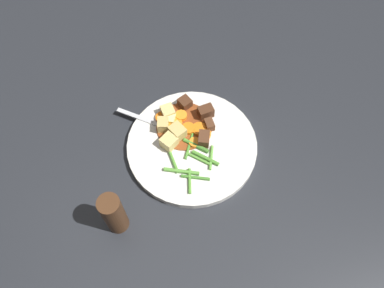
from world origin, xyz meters
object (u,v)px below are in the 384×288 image
Objects in this scene: carrot_slice_0 at (206,134)px; meat_chunk_2 at (185,103)px; potato_chunk_2 at (163,125)px; meat_chunk_1 at (209,125)px; potato_chunk_0 at (177,132)px; carrot_slice_3 at (181,116)px; carrot_slice_5 at (199,129)px; fork at (154,123)px; meat_chunk_3 at (204,138)px; dinner_plate at (192,146)px; carrot_slice_4 at (186,129)px; carrot_slice_6 at (175,125)px; potato_chunk_3 at (170,119)px; potato_chunk_1 at (168,112)px; pepper_mill at (114,214)px; potato_chunk_4 at (169,142)px; meat_chunk_0 at (206,112)px; carrot_slice_2 at (195,143)px; carrot_slice_1 at (162,118)px.

meat_chunk_2 is (0.09, 0.03, 0.01)m from carrot_slice_0.
potato_chunk_2 reaches higher than meat_chunk_1.
carrot_slice_0 is 0.06m from potato_chunk_0.
potato_chunk_0 is at bearing 158.24° from carrot_slice_3.
carrot_slice_5 is 0.22× the size of fork.
potato_chunk_0 reaches higher than meat_chunk_3.
carrot_slice_4 reaches higher than dinner_plate.
carrot_slice_4 reaches higher than fork.
potato_chunk_3 is (0.01, 0.01, 0.00)m from carrot_slice_6.
carrot_slice_4 is (0.04, 0.00, 0.01)m from dinner_plate.
fork is at bearing 111.97° from meat_chunk_2.
potato_chunk_1 is at bearing -27.30° from potato_chunk_2.
carrot_slice_0 is at bearing -118.11° from fork.
potato_chunk_1 is 0.04m from potato_chunk_2.
potato_chunk_0 is 1.14× the size of potato_chunk_2.
carrot_slice_3 is at bearing 153.63° from meat_chunk_2.
potato_chunk_4 is at bearing -42.06° from pepper_mill.
potato_chunk_3 is (0.07, 0.04, 0.02)m from dinner_plate.
dinner_plate is 0.05m from potato_chunk_0.
dinner_plate is 8.51× the size of carrot_slice_6.
meat_chunk_0 is at bearing -62.24° from potato_chunk_0.
potato_chunk_2 is 0.10m from meat_chunk_3.
potato_chunk_4 is at bearing -174.07° from potato_chunk_2.
potato_chunk_2 is 0.08m from meat_chunk_2.
meat_chunk_1 is 0.13m from fork.
carrot_slice_2 is 0.11m from meat_chunk_2.
potato_chunk_2 reaches higher than potato_chunk_4.
potato_chunk_4 reaches higher than carrot_slice_6.
pepper_mill is at bearing 126.17° from carrot_slice_2.
potato_chunk_1 is 0.91× the size of meat_chunk_0.
meat_chunk_1 reaches higher than carrot_slice_2.
carrot_slice_1 is 0.06m from meat_chunk_2.
potato_chunk_3 is at bearing 12.88° from potato_chunk_0.
meat_chunk_3 is 0.28× the size of pepper_mill.
meat_chunk_0 is (0.03, -0.05, 0.01)m from carrot_slice_4.
fork is at bearing 68.68° from carrot_slice_6.
carrot_slice_5 is 1.02× the size of meat_chunk_3.
potato_chunk_1 is 0.92× the size of meat_chunk_3.
carrot_slice_2 is 0.05m from potato_chunk_0.
meat_chunk_0 reaches higher than carrot_slice_6.
meat_chunk_3 is at bearing -136.75° from potato_chunk_3.
meat_chunk_0 is (-0.02, -0.08, 0.00)m from potato_chunk_1.
carrot_slice_0 is 0.06m from meat_chunk_0.
potato_chunk_3 is 0.06m from potato_chunk_4.
potato_chunk_3 is at bearing 100.50° from carrot_slice_3.
meat_chunk_2 is at bearing 48.46° from meat_chunk_0.
carrot_slice_0 is 0.78× the size of carrot_slice_1.
carrot_slice_4 is (-0.04, -0.05, 0.00)m from carrot_slice_1.
potato_chunk_3 is 0.16× the size of fork.
carrot_slice_4 is at bearing 87.96° from meat_chunk_1.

